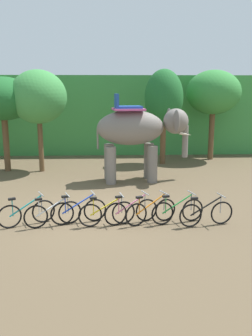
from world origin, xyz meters
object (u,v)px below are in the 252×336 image
(bike_teal, at_px, (27,213))
(tree_right, at_px, (38,97))
(elephant, at_px, (138,131))
(tree_far_left, at_px, (164,98))
(bike_yellow, at_px, (107,213))
(bike_orange, at_px, (151,211))
(bike_pink, at_px, (131,211))
(tree_center, at_px, (213,93))
(tree_far_right, at_px, (3,99))
(bike_black, at_px, (206,213))
(bike_green, at_px, (178,211))
(bike_white, at_px, (53,214))
(bike_blue, at_px, (79,211))

(bike_teal, bearing_deg, tree_right, 97.19)
(elephant, bearing_deg, bike_teal, -124.93)
(tree_far_left, relative_size, elephant, 1.19)
(elephant, distance_m, bike_yellow, 5.83)
(tree_far_left, relative_size, bike_orange, 3.15)
(tree_right, xyz_separation_m, elephant, (4.61, -2.05, -1.39))
(tree_far_left, bearing_deg, bike_pink, -103.87)
(tree_right, height_order, bike_yellow, tree_right)
(tree_center, bearing_deg, tree_far_right, -166.54)
(bike_black, bearing_deg, bike_teal, 177.37)
(bike_green, bearing_deg, bike_teal, -179.87)
(tree_center, height_order, elephant, tree_center)
(elephant, bearing_deg, bike_orange, -90.00)
(bike_white, xyz_separation_m, bike_blue, (0.73, 0.21, 0.00))
(tree_far_right, distance_m, bike_pink, 9.91)
(tree_right, height_order, bike_green, tree_right)
(tree_center, bearing_deg, bike_orange, -114.27)
(tree_center, height_order, bike_white, tree_center)
(tree_far_right, xyz_separation_m, elephant, (6.32, -2.23, -1.30))
(bike_green, relative_size, bike_black, 0.98)
(tree_right, xyz_separation_m, bike_teal, (0.92, -7.33, -3.21))
(tree_far_right, distance_m, bike_yellow, 9.62)
(tree_far_left, distance_m, elephant, 4.22)
(elephant, height_order, bike_black, elephant)
(tree_center, xyz_separation_m, bike_green, (-3.75, -10.09, -3.39))
(bike_white, relative_size, bike_black, 0.96)
(bike_blue, height_order, bike_yellow, same)
(bike_yellow, xyz_separation_m, bike_black, (2.93, -0.14, 0.00))
(tree_far_left, relative_size, bike_white, 3.09)
(tree_right, distance_m, bike_green, 9.65)
(tree_right, bearing_deg, bike_black, -50.61)
(bike_pink, height_order, bike_green, same)
(bike_yellow, bearing_deg, bike_green, 3.08)
(bike_pink, bearing_deg, bike_yellow, -169.18)
(bike_orange, bearing_deg, bike_green, 1.10)
(bike_pink, relative_size, bike_black, 0.97)
(tree_far_left, height_order, elephant, tree_far_left)
(bike_white, bearing_deg, bike_pink, 3.09)
(tree_far_left, xyz_separation_m, bike_white, (-4.51, -9.05, -3.11))
(elephant, height_order, bike_yellow, elephant)
(bike_blue, bearing_deg, bike_orange, -3.21)
(elephant, xyz_separation_m, bike_yellow, (-1.32, -5.38, -1.82))
(tree_far_left, xyz_separation_m, bike_pink, (-2.20, -8.92, -3.11))
(bike_white, bearing_deg, bike_orange, 1.67)
(tree_center, distance_m, bike_yellow, 12.26)
(tree_far_left, distance_m, tree_center, 3.17)
(bike_black, bearing_deg, tree_far_right, 135.68)
(tree_far_right, bearing_deg, tree_right, -5.75)
(tree_center, xyz_separation_m, bike_orange, (-4.56, -10.11, -3.39))
(bike_orange, bearing_deg, tree_right, 122.15)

